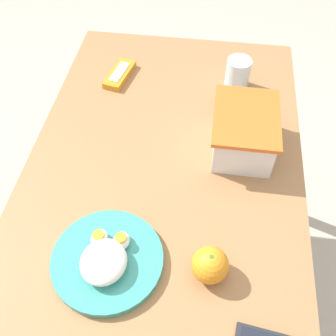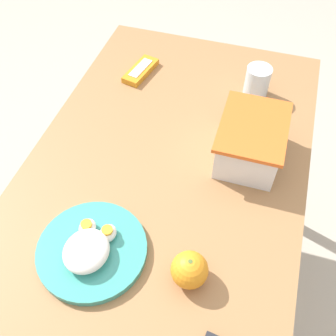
{
  "view_description": "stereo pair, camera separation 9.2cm",
  "coord_description": "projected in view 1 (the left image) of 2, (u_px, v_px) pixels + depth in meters",
  "views": [
    {
      "loc": [
        0.54,
        0.09,
        1.51
      ],
      "look_at": [
        -0.03,
        0.01,
        0.79
      ],
      "focal_mm": 42.0,
      "sensor_mm": 36.0,
      "label": 1
    },
    {
      "loc": [
        0.52,
        0.18,
        1.51
      ],
      "look_at": [
        -0.03,
        0.01,
        0.79
      ],
      "focal_mm": 42.0,
      "sensor_mm": 36.0,
      "label": 2
    }
  ],
  "objects": [
    {
      "name": "orange_fruit",
      "position": [
        210.0,
        265.0,
        0.76
      ],
      "size": [
        0.07,
        0.07,
        0.07
      ],
      "color": "orange",
      "rests_on": "table"
    },
    {
      "name": "candy_bar",
      "position": [
        120.0,
        74.0,
        1.17
      ],
      "size": [
        0.14,
        0.08,
        0.02
      ],
      "color": "orange",
      "rests_on": "table"
    },
    {
      "name": "rice_plate",
      "position": [
        107.0,
        259.0,
        0.79
      ],
      "size": [
        0.23,
        0.23,
        0.06
      ],
      "color": "teal",
      "rests_on": "table"
    },
    {
      "name": "ground_plane",
      "position": [
        163.0,
        302.0,
        1.52
      ],
      "size": [
        10.0,
        10.0,
        0.0
      ],
      "primitive_type": "plane",
      "color": "#B2A899"
    },
    {
      "name": "drinking_glass",
      "position": [
        238.0,
        74.0,
        1.11
      ],
      "size": [
        0.07,
        0.07,
        0.09
      ],
      "color": "silver",
      "rests_on": "table"
    },
    {
      "name": "table",
      "position": [
        161.0,
        211.0,
        1.01
      ],
      "size": [
        1.22,
        0.68,
        0.76
      ],
      "color": "#996B42",
      "rests_on": "ground_plane"
    },
    {
      "name": "food_container",
      "position": [
        243.0,
        133.0,
        0.96
      ],
      "size": [
        0.21,
        0.16,
        0.11
      ],
      "color": "white",
      "rests_on": "table"
    }
  ]
}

